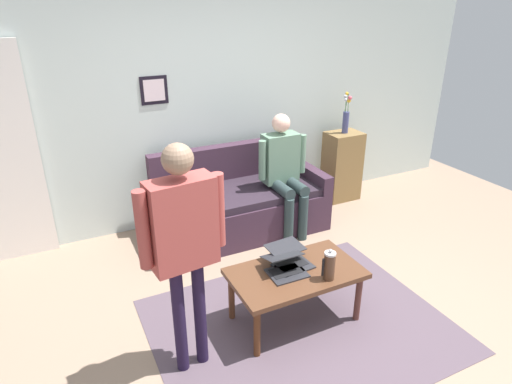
% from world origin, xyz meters
% --- Properties ---
extents(ground_plane, '(7.68, 7.68, 0.00)m').
position_xyz_m(ground_plane, '(0.00, 0.00, 0.00)').
color(ground_plane, gray).
extents(area_rug, '(2.23, 1.76, 0.01)m').
position_xyz_m(area_rug, '(0.06, 0.01, 0.00)').
color(area_rug, '#54454F').
rests_on(area_rug, ground_plane).
extents(back_wall, '(7.04, 0.11, 2.70)m').
position_xyz_m(back_wall, '(0.00, -2.20, 1.35)').
color(back_wall, silver).
rests_on(back_wall, ground_plane).
extents(couch, '(1.77, 0.85, 0.88)m').
position_xyz_m(couch, '(-0.17, -1.66, 0.31)').
color(couch, '#3C2736').
rests_on(couch, ground_plane).
extents(coffee_table, '(1.00, 0.57, 0.45)m').
position_xyz_m(coffee_table, '(0.06, -0.09, 0.40)').
color(coffee_table, '#54321F').
rests_on(coffee_table, ground_plane).
extents(laptop_left, '(0.31, 0.35, 0.13)m').
position_xyz_m(laptop_left, '(0.05, -0.20, 0.49)').
color(laptop_left, '#28282D').
rests_on(laptop_left, coffee_table).
extents(laptop_center, '(0.29, 0.31, 0.15)m').
position_xyz_m(laptop_center, '(0.14, -0.12, 0.49)').
color(laptop_center, '#28282D').
rests_on(laptop_center, coffee_table).
extents(french_press, '(0.11, 0.09, 0.25)m').
position_xyz_m(french_press, '(-0.11, 0.10, 0.56)').
color(french_press, '#4C3323').
rests_on(french_press, coffee_table).
extents(side_shelf, '(0.42, 0.32, 0.86)m').
position_xyz_m(side_shelf, '(-1.66, -1.85, 0.43)').
color(side_shelf, olive).
rests_on(side_shelf, ground_plane).
extents(flower_vase, '(0.08, 0.10, 0.49)m').
position_xyz_m(flower_vase, '(-1.66, -1.84, 1.05)').
color(flower_vase, '#42477B').
rests_on(flower_vase, side_shelf).
extents(person_standing, '(0.58, 0.22, 1.62)m').
position_xyz_m(person_standing, '(0.94, 0.00, 1.04)').
color(person_standing, '#1F1530').
rests_on(person_standing, ground_plane).
extents(person_seated, '(0.55, 0.51, 1.28)m').
position_xyz_m(person_seated, '(-0.59, -1.43, 0.73)').
color(person_seated, '#2B3A3A').
rests_on(person_seated, ground_plane).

